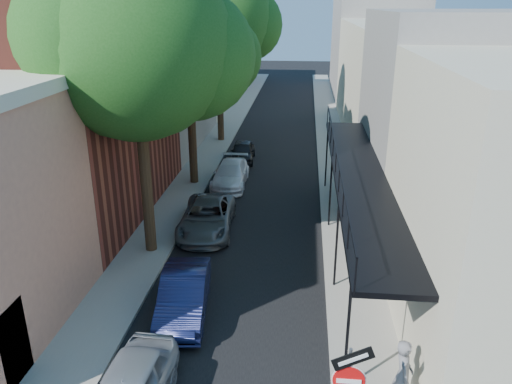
% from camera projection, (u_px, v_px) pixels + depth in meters
% --- Properties ---
extents(road_surface, '(6.00, 64.00, 0.01)m').
position_uv_depth(road_surface, '(277.00, 132.00, 38.12)').
color(road_surface, black).
rests_on(road_surface, ground).
extents(sidewalk_left, '(2.00, 64.00, 0.12)m').
position_uv_depth(sidewalk_left, '(225.00, 130.00, 38.47)').
color(sidewalk_left, gray).
rests_on(sidewalk_left, ground).
extents(sidewalk_right, '(2.00, 64.00, 0.12)m').
position_uv_depth(sidewalk_right, '(329.00, 133.00, 37.74)').
color(sidewalk_right, gray).
rests_on(sidewalk_right, ground).
extents(buildings_left, '(10.10, 59.10, 12.00)m').
position_uv_depth(buildings_left, '(148.00, 67.00, 36.07)').
color(buildings_left, tan).
rests_on(buildings_left, ground).
extents(buildings_right, '(9.80, 55.00, 10.00)m').
position_uv_depth(buildings_right, '(404.00, 76.00, 35.25)').
color(buildings_right, '#C0B89E').
rests_on(buildings_right, ground).
extents(oak_near, '(7.48, 6.80, 11.42)m').
position_uv_depth(oak_near, '(149.00, 46.00, 17.27)').
color(oak_near, '#312113').
rests_on(oak_near, ground).
extents(oak_mid, '(6.60, 6.00, 10.20)m').
position_uv_depth(oak_mid, '(197.00, 50.00, 24.98)').
color(oak_mid, '#312113').
rests_on(oak_mid, ground).
extents(oak_far, '(7.70, 7.00, 11.90)m').
position_uv_depth(oak_far, '(225.00, 19.00, 32.95)').
color(oak_far, '#312113').
rests_on(oak_far, ground).
extents(parked_car_b, '(1.86, 4.18, 1.34)m').
position_uv_depth(parked_car_b, '(184.00, 295.00, 15.71)').
color(parked_car_b, '#161B45').
rests_on(parked_car_b, ground).
extents(parked_car_c, '(2.41, 4.81, 1.31)m').
position_uv_depth(parked_car_c, '(207.00, 217.00, 21.42)').
color(parked_car_c, '#54575B').
rests_on(parked_car_c, ground).
extents(parked_car_d, '(1.80, 4.34, 1.25)m').
position_uv_depth(parked_car_d, '(231.00, 174.00, 26.88)').
color(parked_car_d, white).
rests_on(parked_car_d, ground).
extents(parked_car_e, '(1.61, 3.67, 1.23)m').
position_uv_depth(parked_car_e, '(243.00, 151.00, 31.03)').
color(parked_car_e, black).
rests_on(parked_car_e, ground).
extents(pedestrian, '(0.48, 0.71, 1.90)m').
position_uv_depth(pedestrian, '(403.00, 375.00, 11.76)').
color(pedestrian, slate).
rests_on(pedestrian, sidewalk_right).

